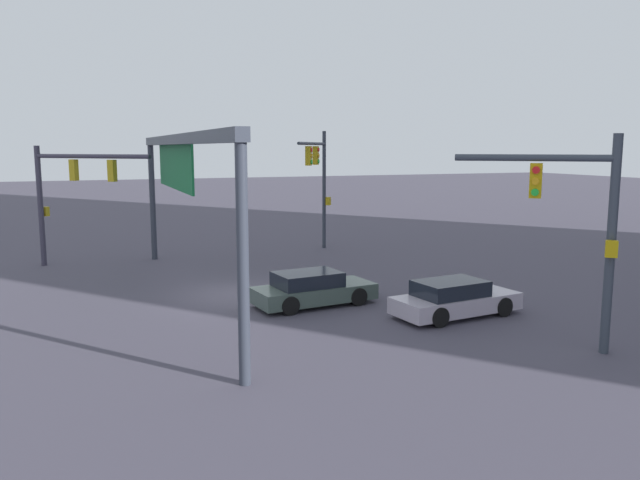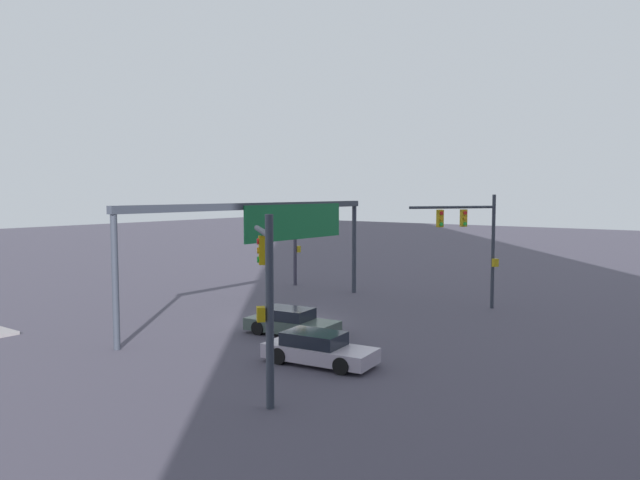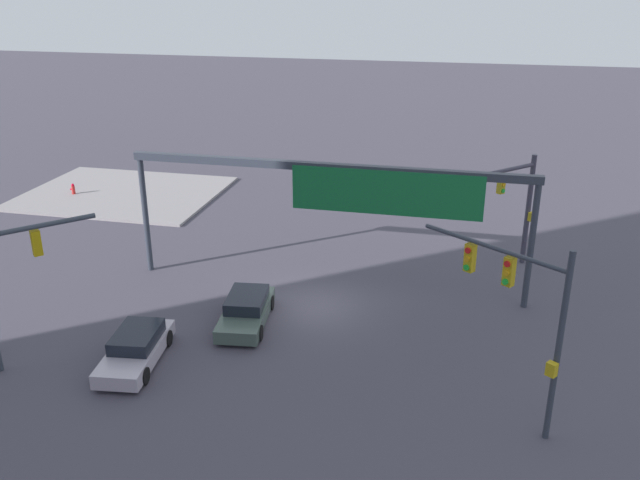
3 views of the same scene
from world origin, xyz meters
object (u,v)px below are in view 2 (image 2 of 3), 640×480
Objects in this scene: traffic_signal_near_corner at (298,232)px; traffic_signal_opposite_side at (266,284)px; traffic_signal_cross_street at (473,233)px; sedan_car_waiting_far at (318,349)px; sedan_car_approaching at (291,322)px.

traffic_signal_opposite_side is (17.78, 13.00, -0.14)m from traffic_signal_near_corner.
traffic_signal_near_corner is 12.36m from traffic_signal_cross_street.
traffic_signal_opposite_side is 1.31× the size of sedan_car_waiting_far.
traffic_signal_opposite_side reaches higher than traffic_signal_near_corner.
sedan_car_approaching is (10.57, -4.35, -3.69)m from traffic_signal_cross_street.
traffic_signal_near_corner reaches higher than sedan_car_waiting_far.
sedan_car_waiting_far is (-4.19, -1.12, -3.13)m from traffic_signal_opposite_side.
traffic_signal_near_corner is 22.02m from traffic_signal_opposite_side.
traffic_signal_near_corner is at bearing -11.57° from traffic_signal_opposite_side.
traffic_signal_cross_street is at bearing 44.04° from traffic_signal_near_corner.
traffic_signal_cross_street reaches higher than sedan_car_waiting_far.
sedan_car_approaching is at bearing -8.88° from traffic_signal_near_corner.
sedan_car_approaching is 4.93m from sedan_car_waiting_far.
sedan_car_approaching is 0.99× the size of sedan_car_waiting_far.
traffic_signal_opposite_side is 17.83m from traffic_signal_cross_street.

